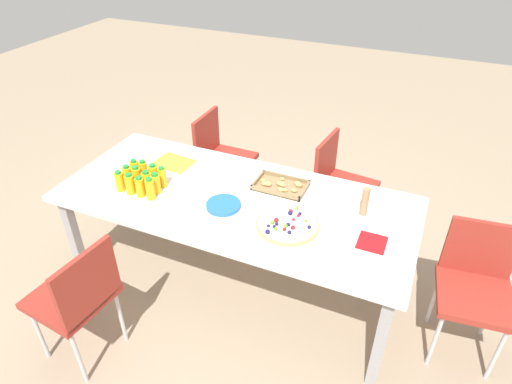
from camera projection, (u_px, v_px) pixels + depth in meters
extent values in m
plane|color=gray|center=(238.00, 282.00, 3.17)|extent=(12.00, 12.00, 0.00)
cube|color=silver|center=(235.00, 200.00, 2.76)|extent=(2.21, 0.94, 0.04)
cube|color=#99999E|center=(75.00, 240.00, 3.01)|extent=(0.06, 0.06, 0.70)
cube|color=#99999E|center=(380.00, 341.00, 2.34)|extent=(0.06, 0.06, 0.70)
cube|color=#99999E|center=(143.00, 182.00, 3.61)|extent=(0.06, 0.06, 0.70)
cube|color=#99999E|center=(402.00, 250.00, 2.93)|extent=(0.06, 0.06, 0.70)
cube|color=maroon|center=(347.00, 188.00, 3.35)|extent=(0.44, 0.44, 0.04)
cube|color=maroon|center=(326.00, 160.00, 3.32)|extent=(0.07, 0.38, 0.38)
cylinder|color=silver|center=(369.00, 210.00, 3.54)|extent=(0.02, 0.02, 0.41)
cylinder|color=silver|center=(355.00, 232.00, 3.31)|extent=(0.02, 0.02, 0.41)
cylinder|color=silver|center=(332.00, 198.00, 3.67)|extent=(0.02, 0.02, 0.41)
cylinder|color=silver|center=(316.00, 219.00, 3.44)|extent=(0.02, 0.02, 0.41)
cube|color=maroon|center=(474.00, 297.00, 2.46)|extent=(0.44, 0.44, 0.04)
cube|color=maroon|center=(481.00, 249.00, 2.50)|extent=(0.38, 0.07, 0.38)
cylinder|color=silver|center=(496.00, 355.00, 2.43)|extent=(0.02, 0.02, 0.41)
cylinder|color=silver|center=(435.00, 341.00, 2.51)|extent=(0.02, 0.02, 0.41)
cylinder|color=silver|center=(489.00, 312.00, 2.68)|extent=(0.02, 0.02, 0.41)
cylinder|color=silver|center=(433.00, 300.00, 2.76)|extent=(0.02, 0.02, 0.41)
cube|color=maroon|center=(71.00, 296.00, 2.46)|extent=(0.44, 0.44, 0.04)
cube|color=maroon|center=(88.00, 284.00, 2.28)|extent=(0.07, 0.38, 0.38)
cylinder|color=silver|center=(40.00, 334.00, 2.55)|extent=(0.02, 0.02, 0.41)
cylinder|color=silver|center=(83.00, 297.00, 2.78)|extent=(0.02, 0.02, 0.41)
cylinder|color=silver|center=(79.00, 358.00, 2.42)|extent=(0.02, 0.02, 0.41)
cylinder|color=silver|center=(121.00, 317.00, 2.65)|extent=(0.02, 0.02, 0.41)
cube|color=maroon|center=(227.00, 161.00, 3.69)|extent=(0.40, 0.40, 0.04)
cube|color=maroon|center=(206.00, 136.00, 3.65)|extent=(0.03, 0.38, 0.38)
cylinder|color=silver|center=(253.00, 180.00, 3.90)|extent=(0.02, 0.02, 0.41)
cylinder|color=silver|center=(237.00, 199.00, 3.66)|extent=(0.02, 0.02, 0.41)
cylinder|color=silver|center=(221.00, 172.00, 4.01)|extent=(0.02, 0.02, 0.41)
cylinder|color=silver|center=(203.00, 190.00, 3.77)|extent=(0.02, 0.02, 0.41)
cylinder|color=#FAAD14|center=(120.00, 182.00, 2.78)|extent=(0.05, 0.05, 0.12)
cylinder|color=#1E8C33|center=(118.00, 172.00, 2.74)|extent=(0.03, 0.03, 0.02)
cylinder|color=#F9AC14|center=(130.00, 185.00, 2.76)|extent=(0.06, 0.06, 0.13)
cylinder|color=#1E8C33|center=(128.00, 175.00, 2.72)|extent=(0.04, 0.04, 0.02)
cylinder|color=#F9AC14|center=(140.00, 187.00, 2.73)|extent=(0.06, 0.06, 0.12)
cylinder|color=#1E8C33|center=(138.00, 178.00, 2.69)|extent=(0.04, 0.04, 0.02)
cylinder|color=#FAAD14|center=(150.00, 189.00, 2.70)|extent=(0.06, 0.06, 0.13)
cylinder|color=#1E8C33|center=(149.00, 179.00, 2.66)|extent=(0.04, 0.04, 0.02)
cylinder|color=#F9AC14|center=(128.00, 176.00, 2.84)|extent=(0.06, 0.06, 0.12)
cylinder|color=#1E8C33|center=(126.00, 167.00, 2.80)|extent=(0.04, 0.04, 0.02)
cylinder|color=#FAAE14|center=(137.00, 178.00, 2.82)|extent=(0.06, 0.06, 0.13)
cylinder|color=#1E8C33|center=(135.00, 168.00, 2.78)|extent=(0.04, 0.04, 0.02)
cylinder|color=#F8AF14|center=(147.00, 182.00, 2.79)|extent=(0.06, 0.06, 0.12)
cylinder|color=#1E8C33|center=(145.00, 172.00, 2.75)|extent=(0.04, 0.04, 0.02)
cylinder|color=#FAAF14|center=(156.00, 184.00, 2.76)|extent=(0.06, 0.06, 0.12)
cylinder|color=#1E8C33|center=(154.00, 175.00, 2.72)|extent=(0.04, 0.04, 0.02)
cylinder|color=#F9AD14|center=(135.00, 170.00, 2.90)|extent=(0.06, 0.06, 0.12)
cylinder|color=#1E8C33|center=(133.00, 161.00, 2.86)|extent=(0.04, 0.04, 0.02)
cylinder|color=#FAAB14|center=(144.00, 172.00, 2.87)|extent=(0.05, 0.05, 0.13)
cylinder|color=#1E8C33|center=(142.00, 162.00, 2.83)|extent=(0.03, 0.03, 0.02)
cylinder|color=#FAAC14|center=(154.00, 175.00, 2.84)|extent=(0.06, 0.06, 0.13)
cylinder|color=#1E8C33|center=(152.00, 165.00, 2.80)|extent=(0.04, 0.04, 0.02)
cylinder|color=#F9AD14|center=(162.00, 178.00, 2.82)|extent=(0.05, 0.05, 0.12)
cylinder|color=#1E8C33|center=(161.00, 168.00, 2.78)|extent=(0.03, 0.03, 0.02)
cylinder|color=tan|center=(288.00, 225.00, 2.51)|extent=(0.36, 0.36, 0.02)
cylinder|color=white|center=(288.00, 223.00, 2.50)|extent=(0.33, 0.33, 0.01)
sphere|color=red|center=(276.00, 220.00, 2.51)|extent=(0.03, 0.03, 0.03)
sphere|color=#66B238|center=(285.00, 226.00, 2.47)|extent=(0.02, 0.02, 0.02)
sphere|color=red|center=(293.00, 227.00, 2.45)|extent=(0.03, 0.03, 0.03)
sphere|color=#66B238|center=(272.00, 222.00, 2.49)|extent=(0.03, 0.03, 0.03)
sphere|color=red|center=(291.00, 211.00, 2.57)|extent=(0.03, 0.03, 0.03)
sphere|color=#1E1947|center=(290.00, 213.00, 2.56)|extent=(0.03, 0.03, 0.03)
sphere|color=#1E1947|center=(289.00, 232.00, 2.42)|extent=(0.02, 0.02, 0.02)
sphere|color=red|center=(284.00, 229.00, 2.44)|extent=(0.02, 0.02, 0.02)
sphere|color=#66B238|center=(276.00, 229.00, 2.44)|extent=(0.02, 0.02, 0.02)
sphere|color=#66B238|center=(306.00, 221.00, 2.50)|extent=(0.02, 0.02, 0.02)
sphere|color=#1E1947|center=(277.00, 224.00, 2.48)|extent=(0.02, 0.02, 0.02)
sphere|color=#66B238|center=(297.00, 208.00, 2.60)|extent=(0.03, 0.03, 0.03)
sphere|color=#1E1947|center=(300.00, 214.00, 2.56)|extent=(0.02, 0.02, 0.02)
sphere|color=red|center=(294.00, 219.00, 2.52)|extent=(0.02, 0.02, 0.02)
sphere|color=#1E1947|center=(268.00, 232.00, 2.42)|extent=(0.03, 0.03, 0.03)
sphere|color=#1E1947|center=(268.00, 226.00, 2.47)|extent=(0.02, 0.02, 0.02)
sphere|color=#1E1947|center=(274.00, 226.00, 2.46)|extent=(0.02, 0.02, 0.02)
sphere|color=#1E1947|center=(288.00, 224.00, 2.48)|extent=(0.02, 0.02, 0.02)
sphere|color=red|center=(298.00, 216.00, 2.55)|extent=(0.02, 0.02, 0.02)
sphere|color=#1E1947|center=(309.00, 227.00, 2.46)|extent=(0.02, 0.02, 0.02)
cube|color=olive|center=(281.00, 187.00, 2.84)|extent=(0.33, 0.21, 0.01)
cube|color=olive|center=(275.00, 193.00, 2.76)|extent=(0.33, 0.01, 0.03)
cube|color=olive|center=(286.00, 177.00, 2.91)|extent=(0.33, 0.01, 0.03)
cube|color=olive|center=(258.00, 180.00, 2.88)|extent=(0.01, 0.21, 0.03)
cube|color=olive|center=(304.00, 191.00, 2.78)|extent=(0.01, 0.21, 0.03)
ellipsoid|color=tan|center=(264.00, 184.00, 2.84)|extent=(0.04, 0.03, 0.02)
ellipsoid|color=tan|center=(282.00, 179.00, 2.89)|extent=(0.03, 0.02, 0.02)
ellipsoid|color=tan|center=(281.00, 190.00, 2.78)|extent=(0.03, 0.02, 0.02)
ellipsoid|color=tan|center=(282.00, 185.00, 2.83)|extent=(0.04, 0.03, 0.02)
ellipsoid|color=tan|center=(299.00, 185.00, 2.83)|extent=(0.05, 0.03, 0.03)
ellipsoid|color=tan|center=(285.00, 190.00, 2.78)|extent=(0.04, 0.03, 0.02)
ellipsoid|color=tan|center=(263.00, 180.00, 2.88)|extent=(0.04, 0.03, 0.02)
ellipsoid|color=tan|center=(294.00, 190.00, 2.78)|extent=(0.04, 0.03, 0.02)
ellipsoid|color=tan|center=(280.00, 183.00, 2.84)|extent=(0.05, 0.04, 0.03)
ellipsoid|color=tan|center=(280.00, 189.00, 2.80)|extent=(0.04, 0.03, 0.02)
ellipsoid|color=tan|center=(268.00, 184.00, 2.83)|extent=(0.05, 0.04, 0.03)
ellipsoid|color=tan|center=(298.00, 183.00, 2.85)|extent=(0.04, 0.03, 0.02)
cylinder|color=blue|center=(224.00, 206.00, 2.67)|extent=(0.21, 0.21, 0.00)
cylinder|color=blue|center=(223.00, 206.00, 2.66)|extent=(0.21, 0.21, 0.00)
cylinder|color=blue|center=(223.00, 205.00, 2.66)|extent=(0.21, 0.21, 0.00)
cylinder|color=blue|center=(223.00, 204.00, 2.66)|extent=(0.21, 0.21, 0.00)
cylinder|color=blue|center=(223.00, 204.00, 2.66)|extent=(0.21, 0.21, 0.00)
cube|color=red|center=(372.00, 242.00, 2.39)|extent=(0.15, 0.15, 0.01)
cylinder|color=#9E7A56|center=(365.00, 202.00, 2.56)|extent=(0.04, 0.04, 0.18)
cube|color=yellow|center=(174.00, 163.00, 3.09)|extent=(0.28, 0.22, 0.01)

